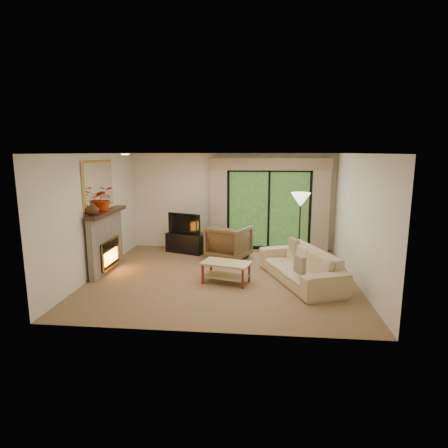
# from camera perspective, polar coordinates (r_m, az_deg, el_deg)

# --- Properties ---
(floor) EXTENTS (5.50, 5.50, 0.00)m
(floor) POSITION_cam_1_polar(r_m,az_deg,el_deg) (8.07, -0.21, -8.10)
(floor) COLOR olive
(floor) RESTS_ON ground
(ceiling) EXTENTS (5.50, 5.50, 0.00)m
(ceiling) POSITION_cam_1_polar(r_m,az_deg,el_deg) (7.63, -0.23, 10.70)
(ceiling) COLOR white
(ceiling) RESTS_ON ground
(wall_back) EXTENTS (5.00, 0.00, 5.00)m
(wall_back) POSITION_cam_1_polar(r_m,az_deg,el_deg) (10.21, 1.22, 3.43)
(wall_back) COLOR beige
(wall_back) RESTS_ON ground
(wall_front) EXTENTS (5.00, 0.00, 5.00)m
(wall_front) POSITION_cam_1_polar(r_m,az_deg,el_deg) (5.32, -2.98, -3.56)
(wall_front) COLOR beige
(wall_front) RESTS_ON ground
(wall_left) EXTENTS (0.00, 5.00, 5.00)m
(wall_left) POSITION_cam_1_polar(r_m,az_deg,el_deg) (8.47, -19.06, 1.29)
(wall_left) COLOR beige
(wall_left) RESTS_ON ground
(wall_right) EXTENTS (0.00, 5.00, 5.00)m
(wall_right) POSITION_cam_1_polar(r_m,az_deg,el_deg) (7.95, 19.91, 0.64)
(wall_right) COLOR beige
(wall_right) RESTS_ON ground
(fireplace) EXTENTS (0.24, 1.70, 1.37)m
(fireplace) POSITION_cam_1_polar(r_m,az_deg,el_deg) (8.72, -17.55, -2.48)
(fireplace) COLOR gray
(fireplace) RESTS_ON floor
(mirror) EXTENTS (0.07, 1.45, 1.02)m
(mirror) POSITION_cam_1_polar(r_m,az_deg,el_deg) (8.56, -18.56, 5.81)
(mirror) COLOR gold
(mirror) RESTS_ON wall_left
(sliding_door) EXTENTS (2.26, 0.10, 2.16)m
(sliding_door) POSITION_cam_1_polar(r_m,az_deg,el_deg) (10.16, 6.83, 2.18)
(sliding_door) COLOR black
(sliding_door) RESTS_ON floor
(curtain_left) EXTENTS (0.45, 0.18, 2.35)m
(curtain_left) POSITION_cam_1_polar(r_m,az_deg,el_deg) (10.09, -0.84, 2.77)
(curtain_left) COLOR tan
(curtain_left) RESTS_ON floor
(curtain_right) EXTENTS (0.45, 0.18, 2.35)m
(curtain_right) POSITION_cam_1_polar(r_m,az_deg,el_deg) (10.15, 14.50, 2.47)
(curtain_right) COLOR tan
(curtain_right) RESTS_ON floor
(cornice) EXTENTS (3.20, 0.24, 0.32)m
(cornice) POSITION_cam_1_polar(r_m,az_deg,el_deg) (9.96, 7.00, 9.05)
(cornice) COLOR #9A805E
(cornice) RESTS_ON wall_back
(media_console) EXTENTS (1.12, 0.79, 0.51)m
(media_console) POSITION_cam_1_polar(r_m,az_deg,el_deg) (10.02, -5.76, -2.84)
(media_console) COLOR black
(media_console) RESTS_ON floor
(tv) EXTENTS (0.93, 0.44, 0.55)m
(tv) POSITION_cam_1_polar(r_m,az_deg,el_deg) (9.91, -5.82, 0.14)
(tv) COLOR black
(tv) RESTS_ON media_console
(armchair) EXTENTS (1.22, 1.23, 0.85)m
(armchair) POSITION_cam_1_polar(r_m,az_deg,el_deg) (9.30, 0.76, -2.78)
(armchair) COLOR brown
(armchair) RESTS_ON floor
(sofa) EXTENTS (1.69, 2.49, 0.68)m
(sofa) POSITION_cam_1_polar(r_m,az_deg,el_deg) (7.87, 11.49, -6.21)
(sofa) COLOR tan
(sofa) RESTS_ON floor
(pillow_near) EXTENTS (0.21, 0.35, 0.34)m
(pillow_near) POSITION_cam_1_polar(r_m,az_deg,el_deg) (7.17, 11.46, -6.08)
(pillow_near) COLOR brown
(pillow_near) RESTS_ON sofa
(pillow_far) EXTENTS (0.22, 0.37, 0.36)m
(pillow_far) POSITION_cam_1_polar(r_m,az_deg,el_deg) (8.45, 10.58, -3.42)
(pillow_far) COLOR brown
(pillow_far) RESTS_ON sofa
(coffee_table) EXTENTS (1.07, 0.77, 0.43)m
(coffee_table) POSITION_cam_1_polar(r_m,az_deg,el_deg) (7.68, 0.33, -7.39)
(coffee_table) COLOR tan
(coffee_table) RESTS_ON floor
(floor_lamp) EXTENTS (0.58, 0.58, 1.70)m
(floor_lamp) POSITION_cam_1_polar(r_m,az_deg,el_deg) (9.03, 11.43, -0.68)
(floor_lamp) COLOR #FFF4CC
(floor_lamp) RESTS_ON floor
(vase) EXTENTS (0.28, 0.28, 0.28)m
(vase) POSITION_cam_1_polar(r_m,az_deg,el_deg) (8.02, -19.44, 2.28)
(vase) COLOR #362213
(vase) RESTS_ON fireplace
(branches) EXTENTS (0.59, 0.55, 0.53)m
(branches) POSITION_cam_1_polar(r_m,az_deg,el_deg) (8.52, -17.88, 3.70)
(branches) COLOR #B82C08
(branches) RESTS_ON fireplace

